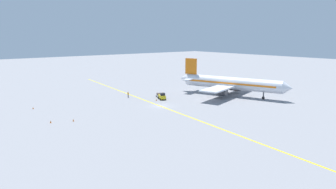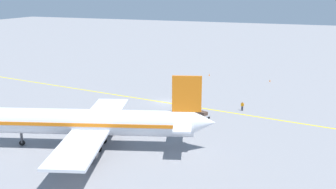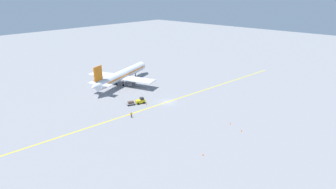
{
  "view_description": "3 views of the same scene",
  "coord_description": "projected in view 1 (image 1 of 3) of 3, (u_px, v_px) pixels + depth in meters",
  "views": [
    {
      "loc": [
        49.43,
        64.87,
        18.03
      ],
      "look_at": [
        -3.09,
        -0.89,
        2.57
      ],
      "focal_mm": 35.0,
      "sensor_mm": 36.0,
      "label": 1
    },
    {
      "loc": [
        -69.7,
        -28.0,
        21.69
      ],
      "look_at": [
        -5.64,
        -2.9,
        3.32
      ],
      "focal_mm": 42.0,
      "sensor_mm": 36.0,
      "label": 2
    },
    {
      "loc": [
        53.79,
        -58.55,
        33.67
      ],
      "look_at": [
        -0.02,
        0.4,
        2.54
      ],
      "focal_mm": 28.0,
      "sensor_mm": 36.0,
      "label": 3
    }
  ],
  "objects": [
    {
      "name": "ground_crew_worker",
      "position": [
        128.0,
        94.0,
        95.05
      ],
      "size": [
        0.26,
        0.58,
        1.68
      ],
      "color": "#23232D",
      "rests_on": "ground"
    },
    {
      "name": "ground_plane",
      "position": [
        161.0,
        106.0,
        83.45
      ],
      "size": [
        400.0,
        400.0,
        0.0
      ],
      "primitive_type": "plane",
      "color": "gray"
    },
    {
      "name": "airplane_at_gate",
      "position": [
        230.0,
        83.0,
        97.31
      ],
      "size": [
        28.26,
        34.72,
        10.6
      ],
      "color": "silver",
      "rests_on": "ground"
    },
    {
      "name": "traffic_cone_mid_apron",
      "position": [
        156.0,
        100.0,
        90.3
      ],
      "size": [
        0.32,
        0.32,
        0.55
      ],
      "primitive_type": "cone",
      "color": "orange",
      "rests_on": "ground"
    },
    {
      "name": "baggage_cart_trailing",
      "position": [
        159.0,
        95.0,
        95.01
      ],
      "size": [
        2.3,
        2.94,
        1.24
      ],
      "color": "gray",
      "rests_on": "ground"
    },
    {
      "name": "traffic_cone_near_nose",
      "position": [
        33.0,
        108.0,
        80.32
      ],
      "size": [
        0.32,
        0.32,
        0.55
      ],
      "primitive_type": "cone",
      "color": "orange",
      "rests_on": "ground"
    },
    {
      "name": "baggage_tug_white",
      "position": [
        162.0,
        96.0,
        91.87
      ],
      "size": [
        2.65,
        3.35,
        2.11
      ],
      "color": "gold",
      "rests_on": "ground"
    },
    {
      "name": "traffic_cone_far_edge",
      "position": [
        73.0,
        120.0,
        68.91
      ],
      "size": [
        0.32,
        0.32,
        0.55
      ],
      "primitive_type": "cone",
      "color": "orange",
      "rests_on": "ground"
    },
    {
      "name": "apron_yellow_centreline",
      "position": [
        161.0,
        106.0,
        83.45
      ],
      "size": [
        16.5,
        118.97,
        0.01
      ],
      "primitive_type": "cube",
      "rotation": [
        0.0,
        0.0,
        -0.13
      ],
      "color": "yellow",
      "rests_on": "ground"
    },
    {
      "name": "traffic_cone_by_wingtip",
      "position": [
        51.0,
        122.0,
        67.63
      ],
      "size": [
        0.32,
        0.32,
        0.55
      ],
      "primitive_type": "cone",
      "color": "orange",
      "rests_on": "ground"
    }
  ]
}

